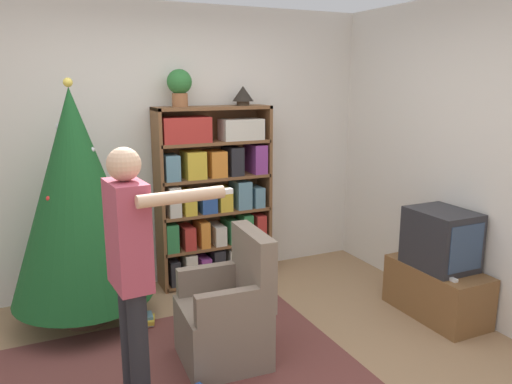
% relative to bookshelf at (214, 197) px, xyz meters
% --- Properties ---
extents(ground_plane, '(14.00, 14.00, 0.00)m').
position_rel_bookshelf_xyz_m(ground_plane, '(-0.42, -1.68, -0.83)').
color(ground_plane, '#9E7A56').
extents(wall_back, '(8.00, 0.10, 2.60)m').
position_rel_bookshelf_xyz_m(wall_back, '(-0.42, 0.23, 0.47)').
color(wall_back, silver).
rests_on(wall_back, ground_plane).
extents(wall_right, '(0.10, 8.00, 2.60)m').
position_rel_bookshelf_xyz_m(wall_right, '(1.68, -1.68, 0.47)').
color(wall_right, silver).
rests_on(wall_right, ground_plane).
extents(area_rug, '(2.35, 1.90, 0.01)m').
position_rel_bookshelf_xyz_m(area_rug, '(-0.80, -1.55, -0.82)').
color(area_rug, brown).
rests_on(area_rug, ground_plane).
extents(bookshelf, '(1.09, 0.31, 1.69)m').
position_rel_bookshelf_xyz_m(bookshelf, '(0.00, 0.00, 0.00)').
color(bookshelf, brown).
rests_on(bookshelf, ground_plane).
extents(tv_stand, '(0.43, 0.84, 0.43)m').
position_rel_bookshelf_xyz_m(tv_stand, '(1.40, -1.49, -0.61)').
color(tv_stand, brown).
rests_on(tv_stand, ground_plane).
extents(television, '(0.41, 0.52, 0.48)m').
position_rel_bookshelf_xyz_m(television, '(1.40, -1.50, -0.16)').
color(television, '#28282D').
rests_on(television, tv_stand).
extents(game_remote, '(0.04, 0.12, 0.02)m').
position_rel_bookshelf_xyz_m(game_remote, '(1.27, -1.74, -0.39)').
color(game_remote, white).
rests_on(game_remote, tv_stand).
extents(christmas_tree, '(1.09, 1.09, 1.94)m').
position_rel_bookshelf_xyz_m(christmas_tree, '(-1.26, -0.38, 0.21)').
color(christmas_tree, '#4C3323').
rests_on(christmas_tree, ground_plane).
extents(armchair, '(0.60, 0.59, 0.92)m').
position_rel_bookshelf_xyz_m(armchair, '(-0.42, -1.39, -0.51)').
color(armchair, '#7A6B5B').
rests_on(armchair, ground_plane).
extents(standing_person, '(0.65, 0.47, 1.58)m').
position_rel_bookshelf_xyz_m(standing_person, '(-1.12, -1.71, 0.10)').
color(standing_person, '#232328').
rests_on(standing_person, ground_plane).
extents(potted_plant, '(0.22, 0.22, 0.33)m').
position_rel_bookshelf_xyz_m(potted_plant, '(-0.30, 0.01, 1.05)').
color(potted_plant, '#935B38').
rests_on(potted_plant, bookshelf).
extents(table_lamp, '(0.20, 0.20, 0.18)m').
position_rel_bookshelf_xyz_m(table_lamp, '(0.31, 0.01, 0.96)').
color(table_lamp, '#473828').
rests_on(table_lamp, bookshelf).
extents(book_pile_near_tree, '(0.21, 0.19, 0.08)m').
position_rel_bookshelf_xyz_m(book_pile_near_tree, '(-0.86, -0.64, -0.79)').
color(book_pile_near_tree, beige).
rests_on(book_pile_near_tree, ground_plane).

